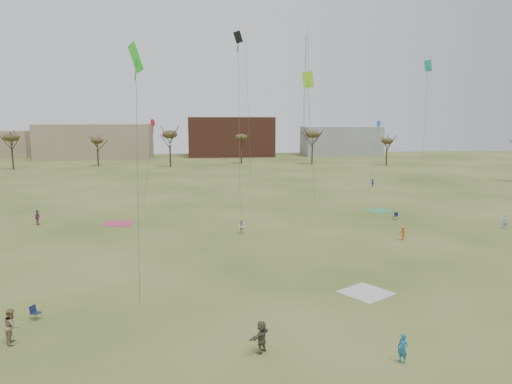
{
  "coord_description": "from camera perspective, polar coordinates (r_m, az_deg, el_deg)",
  "views": [
    {
      "loc": [
        -5.27,
        -31.68,
        12.49
      ],
      "look_at": [
        0.0,
        12.0,
        5.5
      ],
      "focal_mm": 33.87,
      "sensor_mm": 36.0,
      "label": 1
    }
  ],
  "objects": [
    {
      "name": "camp_chair_left",
      "position": [
        33.69,
        -24.57,
        -13.12
      ],
      "size": [
        0.72,
        0.7,
        0.87
      ],
      "rotation": [
        0.0,
        0.0,
        1.09
      ],
      "color": "#161B3D",
      "rests_on": "ground"
    },
    {
      "name": "flyer_mid_c",
      "position": [
        60.6,
        27.32,
        -3.09
      ],
      "size": [
        0.66,
        0.49,
        1.65
      ],
      "primitive_type": "imported",
      "rotation": [
        0.0,
        0.0,
        3.3
      ],
      "color": "#829ED9",
      "rests_on": "ground"
    },
    {
      "name": "ground",
      "position": [
        34.46,
        2.45,
        -12.23
      ],
      "size": [
        260.0,
        260.0,
        0.0
      ],
      "primitive_type": "plane",
      "color": "#354F18",
      "rests_on": "ground"
    },
    {
      "name": "spectator_mid_d",
      "position": [
        61.08,
        -24.41,
        -2.75
      ],
      "size": [
        0.6,
        1.08,
        1.75
      ],
      "primitive_type": "imported",
      "rotation": [
        0.0,
        0.0,
        1.39
      ],
      "color": "#8A3974",
      "rests_on": "ground"
    },
    {
      "name": "radio_tower",
      "position": [
        160.74,
        5.92,
        11.38
      ],
      "size": [
        1.51,
        1.72,
        41.0
      ],
      "color": "#9EA3A8",
      "rests_on": "ground"
    },
    {
      "name": "camp_chair_right",
      "position": [
        60.98,
        16.12,
        -2.9
      ],
      "size": [
        0.74,
        0.74,
        0.87
      ],
      "rotation": [
        0.0,
        0.0,
        5.45
      ],
      "color": "#142038",
      "rests_on": "ground"
    },
    {
      "name": "spectator_fore_b",
      "position": [
        30.8,
        -26.89,
        -13.92
      ],
      "size": [
        0.94,
        1.1,
        1.98
      ],
      "primitive_type": "imported",
      "rotation": [
        0.0,
        0.0,
        1.78
      ],
      "color": "#91795C",
      "rests_on": "ground"
    },
    {
      "name": "kites_aloft",
      "position": [
        63.52,
        0.78,
        16.3
      ],
      "size": [
        60.04,
        64.46,
        27.46
      ],
      "color": "#94E526",
      "rests_on": "ground"
    },
    {
      "name": "flyer_mid_b",
      "position": [
        51.22,
        16.93,
        -4.63
      ],
      "size": [
        0.77,
        1.06,
        1.48
      ],
      "primitive_type": "imported",
      "rotation": [
        0.0,
        0.0,
        4.96
      ],
      "color": "#C37124",
      "rests_on": "ground"
    },
    {
      "name": "flyer_far_c",
      "position": [
        87.62,
        13.59,
        1.04
      ],
      "size": [
        0.64,
        0.97,
        1.4
      ],
      "primitive_type": "imported",
      "rotation": [
        0.0,
        0.0,
        4.85
      ],
      "color": "#202B96",
      "rests_on": "ground"
    },
    {
      "name": "spectator_mid_e",
      "position": [
        51.55,
        -1.7,
        -4.11
      ],
      "size": [
        0.95,
        0.88,
        1.56
      ],
      "primitive_type": "imported",
      "rotation": [
        0.0,
        0.0,
        5.77
      ],
      "color": "silver",
      "rests_on": "ground"
    },
    {
      "name": "tree_line",
      "position": [
        110.96,
        -5.65,
        6.2
      ],
      "size": [
        117.44,
        49.32,
        8.91
      ],
      "color": "#3A2B1E",
      "rests_on": "ground"
    },
    {
      "name": "building_brick",
      "position": [
        152.17,
        -3.02,
        6.57
      ],
      "size": [
        26.0,
        16.0,
        12.0
      ],
      "primitive_type": "cube",
      "color": "brown",
      "rests_on": "ground"
    },
    {
      "name": "blanket_olive",
      "position": [
        66.14,
        14.3,
        -2.14
      ],
      "size": [
        3.47,
        3.47,
        0.03
      ],
      "primitive_type": "cube",
      "rotation": [
        0.0,
        0.0,
        1.74
      ],
      "color": "#389C57",
      "rests_on": "ground"
    },
    {
      "name": "blanket_plum",
      "position": [
        58.64,
        -15.94,
        -3.62
      ],
      "size": [
        3.32,
        3.32,
        0.03
      ],
      "primitive_type": "cube",
      "rotation": [
        0.0,
        0.0,
        3.11
      ],
      "color": "#B8385B",
      "rests_on": "ground"
    },
    {
      "name": "spectator_fore_c",
      "position": [
        26.73,
        0.64,
        -16.72
      ],
      "size": [
        1.47,
        1.56,
        1.76
      ],
      "primitive_type": "imported",
      "rotation": [
        0.0,
        0.0,
        3.98
      ],
      "color": "brown",
      "rests_on": "ground"
    },
    {
      "name": "flyer_near_right",
      "position": [
        26.84,
        16.95,
        -17.25
      ],
      "size": [
        0.63,
        0.68,
        1.57
      ],
      "primitive_type": "imported",
      "rotation": [
        0.0,
        0.0,
        5.31
      ],
      "color": "#226A9B",
      "rests_on": "ground"
    },
    {
      "name": "building_tan",
      "position": [
        149.85,
        -18.41,
        5.71
      ],
      "size": [
        32.0,
        14.0,
        10.0
      ],
      "primitive_type": "cube",
      "color": "#937F60",
      "rests_on": "ground"
    },
    {
      "name": "blanket_cream",
      "position": [
        35.96,
        12.87,
        -11.53
      ],
      "size": [
        4.18,
        4.18,
        0.03
      ],
      "primitive_type": "cube",
      "rotation": [
        0.0,
        0.0,
        0.57
      ],
      "color": "silver",
      "rests_on": "ground"
    },
    {
      "name": "building_grey",
      "position": [
        156.58,
        9.99,
        5.97
      ],
      "size": [
        24.0,
        12.0,
        9.0
      ],
      "primitive_type": "cube",
      "color": "gray",
      "rests_on": "ground"
    }
  ]
}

